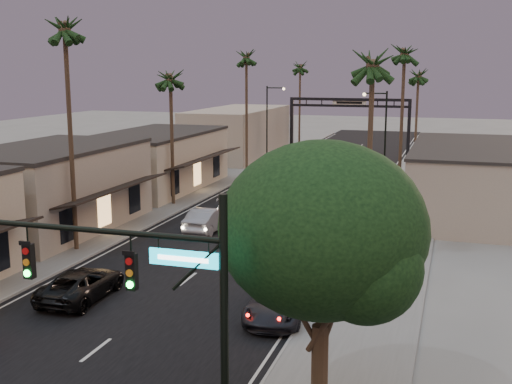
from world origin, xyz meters
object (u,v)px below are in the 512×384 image
Objects in this scene: oncoming_silver at (208,219)px; palm_far at (300,65)px; palm_lc at (170,74)px; curbside_near at (278,301)px; palm_lb at (64,23)px; oncoming_pickup at (82,284)px; traffic_signal at (156,291)px; palm_rc at (419,72)px; curbside_black at (296,252)px; palm_rb at (405,49)px; streetlight_right at (382,134)px; palm_ra at (373,57)px; corner_tree at (324,237)px; arch at (349,112)px; streetlight_left at (269,119)px; palm_ld at (246,54)px.

palm_far is at bearing -82.45° from oncoming_silver.
palm_lc is 26.95m from curbside_near.
oncoming_pickup is at bearing -55.43° from palm_lb.
palm_rc is (2.91, 60.00, 5.39)m from traffic_signal.
palm_rc reaches higher than curbside_black.
palm_rb is at bearing -90.00° from palm_rc.
streetlight_right is 28.89m from palm_lb.
palm_ra is at bearing -145.13° from oncoming_pickup.
traffic_signal is 0.70× the size of palm_lc.
palm_rc is at bearing 87.22° from traffic_signal.
palm_ra is at bearing 9.85° from curbside_black.
corner_tree is 1.73× the size of curbside_black.
streetlight_right is 29.93m from curbside_near.
palm_lb reaches higher than palm_rc.
palm_rc is at bearing 81.33° from curbside_near.
palm_lb is at bearing -128.02° from palm_rb.
traffic_signal is 0.64× the size of palm_ra.
palm_lb reaches higher than curbside_near.
corner_tree is 15.99m from oncoming_pickup.
arch is 2.99× the size of curbside_black.
palm_far is at bearing 100.42° from curbside_black.
palm_rb is (-0.88, 36.55, 6.44)m from corner_tree.
palm_lc is (0.00, 14.00, -2.92)m from palm_lb.
palm_lb is 1.07× the size of palm_rb.
oncoming_pickup is (4.92, -7.14, -12.65)m from palm_lb.
streetlight_left is at bearing -86.05° from palm_far.
traffic_signal is 0.97× the size of corner_tree.
palm_rc is 21.97m from palm_far.
palm_lb is 1.25× the size of palm_lc.
streetlight_left is 44.67m from curbside_near.
palm_ld is 2.80× the size of curbside_black.
oncoming_pickup is at bearing 178.08° from curbside_near.
streetlight_left is 0.74× the size of palm_lc.
curbside_black is at bearing -71.40° from streetlight_left.
arch is 1.25× the size of palm_lc.
palm_lc is 23.79m from oncoming_pickup.
palm_rc is at bearing 90.00° from palm_rb.
streetlight_right is 0.59× the size of palm_lb.
palm_rc is at bearing 21.14° from streetlight_left.
oncoming_pickup is (-12.28, -9.14, -10.71)m from palm_ra.
oncoming_silver is at bearing -107.91° from palm_rc.
streetlight_right is at bearing 81.48° from curbside_black.
palm_far is 2.60× the size of curbside_black.
arch is at bearing 98.62° from corner_tree.
palm_far is 50.57m from oncoming_silver.
streetlight_right is 0.74× the size of palm_lc.
palm_rb is 1.08× the size of palm_far.
curbside_black is at bearing 143.97° from oncoming_silver.
palm_lc is 2.46× the size of oncoming_silver.
curbside_near is (14.46, -6.55, -12.65)m from palm_lb.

